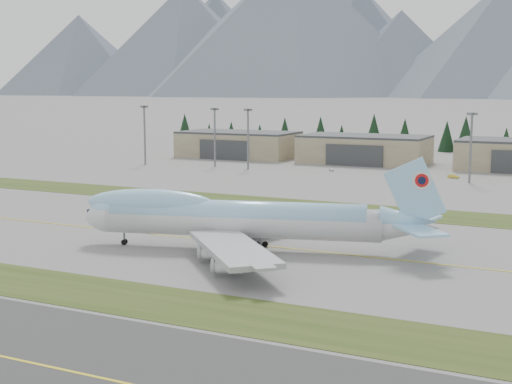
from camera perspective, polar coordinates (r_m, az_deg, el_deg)
The scene contains 11 objects.
ground at distance 137.46m, azimuth -3.95°, elevation -3.84°, with size 7000.00×7000.00×0.00m, color slate.
grass_strip_near at distance 107.12m, azimuth -14.15°, elevation -7.61°, with size 400.00×14.00×0.08m, color #324418.
grass_strip_far at distance 177.25m, azimuth 3.27°, elevation -1.08°, with size 400.00×18.00×0.08m, color #324418.
taxiway_line_main at distance 137.46m, azimuth -3.95°, elevation -3.84°, with size 400.00×0.40×0.02m, color yellow.
boeing_747_freighter at distance 128.23m, azimuth -1.48°, elevation -2.10°, with size 66.16×55.15×17.41m.
hangar_left at distance 300.48m, azimuth -1.41°, elevation 3.84°, with size 48.00×26.60×10.80m.
hangar_center at distance 279.77m, azimuth 8.68°, elevation 3.41°, with size 48.00×26.60×10.80m.
floodlight_masts at distance 241.15m, azimuth 5.72°, elevation 5.10°, with size 174.46×9.84×23.37m.
service_vehicle_a at distance 251.98m, azimuth 6.04°, elevation 1.69°, with size 1.30×3.21×1.09m, color white.
service_vehicle_b at distance 238.84m, azimuth 15.50°, elevation 1.07°, with size 1.35×3.84×1.27m, color gold.
conifer_belt at distance 334.76m, azimuth 15.08°, elevation 4.36°, with size 275.65×14.07×16.99m.
Camera 1 is at (66.74, -116.63, 28.97)m, focal length 50.00 mm.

